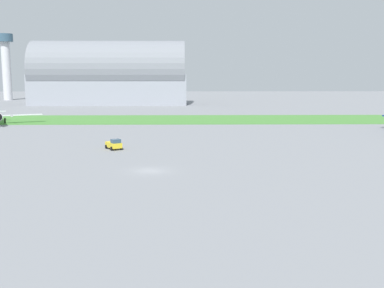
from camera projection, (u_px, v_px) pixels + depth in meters
name	position (u px, v px, depth m)	size (l,w,h in m)	color
ground_plane	(150.00, 171.00, 64.65)	(600.00, 600.00, 0.00)	gray
grass_taxiway_strip	(168.00, 119.00, 137.56)	(360.00, 28.00, 0.08)	#478438
pushback_tug_near_gate	(114.00, 144.00, 82.99)	(3.41, 4.01, 1.95)	yellow
hangar_distant	(110.00, 76.00, 205.99)	(67.68, 24.71, 27.71)	#9399A3
control_tower	(6.00, 61.00, 237.20)	(8.00, 8.00, 33.46)	silver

